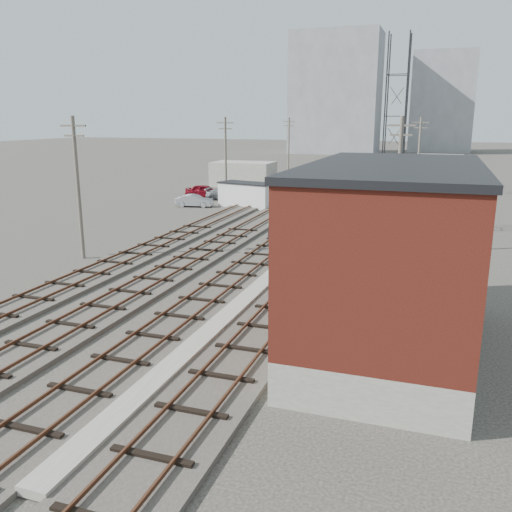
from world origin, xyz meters
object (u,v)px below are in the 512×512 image
at_px(car_red, 205,191).
at_px(car_grey, 225,194).
at_px(switch_stand, 271,233).
at_px(car_silver, 194,201).
at_px(signal_mast, 280,289).
at_px(site_trailer, 247,195).

height_order(car_red, car_grey, car_red).
height_order(switch_stand, car_silver, switch_stand).
relative_size(signal_mast, car_silver, 1.12).
bearing_deg(car_grey, car_silver, 166.61).
xyz_separation_m(switch_stand, car_silver, (-12.36, 13.27, -0.04)).
relative_size(signal_mast, car_red, 0.97).
xyz_separation_m(car_red, car_silver, (1.72, -6.46, -0.12)).
height_order(signal_mast, car_red, signal_mast).
relative_size(car_red, car_silver, 1.16).
relative_size(site_trailer, car_grey, 1.46).
distance_m(car_red, car_silver, 6.69).
distance_m(signal_mast, car_red, 43.05).
xyz_separation_m(site_trailer, car_red, (-6.88, 4.67, -0.51)).
distance_m(switch_stand, site_trailer, 16.71).
relative_size(signal_mast, switch_stand, 3.04).
bearing_deg(site_trailer, switch_stand, -50.65).
xyz_separation_m(switch_stand, car_grey, (-11.19, 18.81, -0.03)).
height_order(signal_mast, car_silver, signal_mast).
height_order(signal_mast, car_grey, signal_mast).
bearing_deg(switch_stand, site_trailer, 127.27).
bearing_deg(car_grey, site_trailer, -134.68).
xyz_separation_m(signal_mast, car_grey, (-17.22, 37.10, -1.92)).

